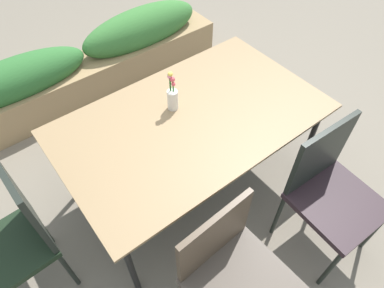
% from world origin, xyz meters
% --- Properties ---
extents(ground_plane, '(12.00, 12.00, 0.00)m').
position_xyz_m(ground_plane, '(0.00, 0.00, 0.00)').
color(ground_plane, '#756B5B').
extents(dining_table, '(1.73, 1.05, 0.72)m').
position_xyz_m(dining_table, '(0.04, -0.04, 0.68)').
color(dining_table, '#8C704C').
rests_on(dining_table, ground).
extents(chair_near_left, '(0.52, 0.52, 0.88)m').
position_xyz_m(chair_near_left, '(-0.35, -0.90, 0.52)').
color(chair_near_left, '#4D433A').
rests_on(chair_near_left, ground).
extents(chair_near_right, '(0.50, 0.50, 0.96)m').
position_xyz_m(chair_near_right, '(0.44, -0.89, 0.56)').
color(chair_near_right, '#2B1E23').
rests_on(chair_near_right, ground).
extents(chair_end_left, '(0.43, 0.43, 1.01)m').
position_xyz_m(chair_end_left, '(-1.15, -0.04, 0.57)').
color(chair_end_left, black).
rests_on(chair_end_left, ground).
extents(flower_vase, '(0.07, 0.07, 0.29)m').
position_xyz_m(flower_vase, '(0.00, 0.11, 0.82)').
color(flower_vase, silver).
rests_on(flower_vase, dining_table).
extents(planter_box, '(2.78, 0.40, 0.68)m').
position_xyz_m(planter_box, '(-0.06, 1.42, 0.32)').
color(planter_box, '#9E7F56').
rests_on(planter_box, ground).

